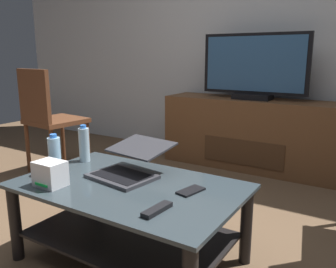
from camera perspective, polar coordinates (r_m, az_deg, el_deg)
The scene contains 12 objects.
ground_plane at distance 2.00m, azimuth -10.14°, elevation -19.07°, with size 7.68×7.68×0.00m, color brown.
back_wall at distance 3.66m, azimuth 13.91°, elevation 17.94°, with size 6.40×0.12×2.80m, color silver.
coffee_table at distance 1.81m, azimuth -6.36°, elevation -12.05°, with size 1.12×0.70×0.42m.
media_cabinet at distance 3.37m, azimuth 13.47°, elevation 0.05°, with size 1.65×0.45×0.65m.
television at distance 3.27m, azimuth 13.90°, elevation 10.43°, with size 0.96×0.20×0.59m.
side_chair at distance 3.25m, azimuth -19.08°, elevation 2.92°, with size 0.48×0.48×0.94m.
laptop at distance 1.87m, azimuth -6.26°, elevation -4.92°, with size 0.38×0.43×0.17m.
router_box at distance 1.81m, azimuth -18.72°, elevation -6.17°, with size 0.14×0.12×0.12m.
water_bottle_near at distance 2.15m, azimuth -13.57°, elevation -1.65°, with size 0.06×0.06×0.22m.
water_bottle_far at distance 1.96m, azimuth -18.06°, elevation -3.37°, with size 0.07×0.07×0.22m.
cell_phone at distance 1.66m, azimuth 3.74°, elevation -9.26°, with size 0.07×0.14×0.01m, color black.
tv_remote at distance 1.46m, azimuth -1.80°, elevation -12.25°, with size 0.04×0.16×0.02m, color black.
Camera 1 is at (1.17, -1.24, 1.05)m, focal length 37.24 mm.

